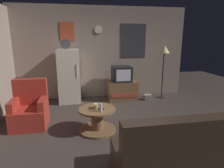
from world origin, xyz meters
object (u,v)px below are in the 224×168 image
(remote_control, at_px, (100,109))
(standing_lamp, at_px, (164,53))
(tv_stand, at_px, (122,90))
(coffee_table, at_px, (97,120))
(book_stack, at_px, (147,97))
(fridge, at_px, (69,76))
(wine_glass, at_px, (101,108))
(mug_ceramic_tan, at_px, (96,107))
(armchair, at_px, (30,110))
(couch, at_px, (179,154))
(mug_ceramic_white, at_px, (96,106))
(crt_tv, at_px, (122,74))

(remote_control, bearing_deg, standing_lamp, 70.57)
(tv_stand, relative_size, coffee_table, 1.17)
(book_stack, bearing_deg, tv_stand, 167.20)
(fridge, bearing_deg, wine_glass, -72.88)
(mug_ceramic_tan, height_order, armchair, armchair)
(tv_stand, relative_size, remote_control, 5.60)
(remote_control, relative_size, couch, 0.09)
(wine_glass, height_order, mug_ceramic_tan, wine_glass)
(tv_stand, distance_m, mug_ceramic_tan, 2.14)
(wine_glass, bearing_deg, standing_lamp, 43.04)
(armchair, distance_m, couch, 3.01)
(tv_stand, distance_m, armchair, 2.67)
(wine_glass, relative_size, remote_control, 1.00)
(tv_stand, xyz_separation_m, coffee_table, (-0.94, -1.86, -0.05))
(standing_lamp, xyz_separation_m, mug_ceramic_white, (-2.19, -1.77, -0.85))
(fridge, relative_size, remote_control, 11.80)
(mug_ceramic_tan, relative_size, remote_control, 0.60)
(couch, distance_m, book_stack, 3.24)
(crt_tv, xyz_separation_m, coffee_table, (-0.91, -1.86, -0.54))
(wine_glass, bearing_deg, crt_tv, 67.14)
(wine_glass, bearing_deg, remote_control, 95.67)
(standing_lamp, bearing_deg, armchair, -159.50)
(couch, bearing_deg, wine_glass, 124.68)
(remote_control, bearing_deg, mug_ceramic_tan, -167.62)
(tv_stand, bearing_deg, couch, -89.91)
(crt_tv, height_order, mug_ceramic_white, crt_tv)
(standing_lamp, height_order, coffee_table, standing_lamp)
(mug_ceramic_white, distance_m, armchair, 1.42)
(fridge, distance_m, remote_control, 2.10)
(mug_ceramic_tan, distance_m, couch, 1.72)
(wine_glass, relative_size, couch, 0.09)
(standing_lamp, height_order, couch, standing_lamp)
(crt_tv, bearing_deg, remote_control, -114.26)
(mug_ceramic_tan, height_order, couch, couch)
(mug_ceramic_tan, bearing_deg, wine_glass, -58.18)
(crt_tv, height_order, mug_ceramic_tan, crt_tv)
(fridge, xyz_separation_m, remote_control, (0.63, -1.98, -0.28))
(book_stack, bearing_deg, coffee_table, -134.64)
(crt_tv, xyz_separation_m, couch, (0.03, -3.31, -0.46))
(tv_stand, bearing_deg, remote_control, -114.92)
(tv_stand, height_order, book_stack, tv_stand)
(wine_glass, relative_size, book_stack, 0.68)
(fridge, xyz_separation_m, couch, (1.53, -3.37, -0.44))
(fridge, distance_m, armchair, 1.68)
(armchair, bearing_deg, book_stack, 21.65)
(standing_lamp, distance_m, coffee_table, 3.05)
(crt_tv, distance_m, couch, 3.34)
(tv_stand, xyz_separation_m, mug_ceramic_white, (-0.96, -1.82, 0.23))
(coffee_table, xyz_separation_m, remote_control, (0.05, -0.06, 0.24))
(wine_glass, relative_size, mug_ceramic_white, 1.67)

